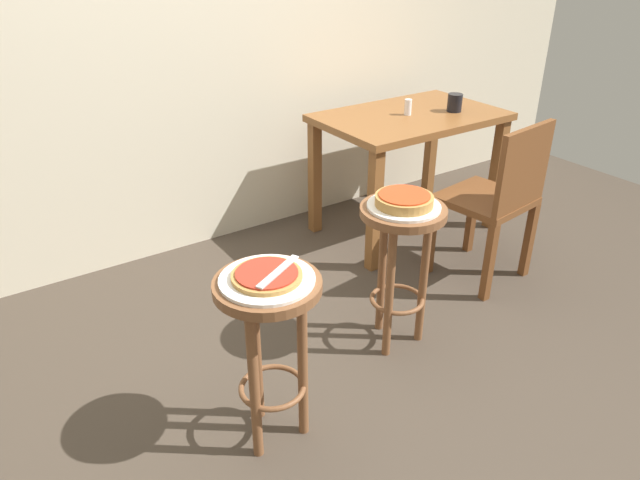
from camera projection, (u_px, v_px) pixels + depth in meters
ground_plane at (369, 398)px, 2.33m from camera, size 6.00×6.00×0.00m
stool_foreground at (269, 327)px, 1.95m from camera, size 0.35×0.35×0.66m
serving_plate_foreground at (267, 279)px, 1.86m from camera, size 0.31×0.31×0.01m
pizza_foreground at (267, 275)px, 1.85m from camera, size 0.23×0.23×0.02m
stool_middle at (401, 247)px, 2.44m from camera, size 0.35×0.35×0.66m
serving_plate_middle at (404, 206)px, 2.35m from camera, size 0.30×0.30×0.01m
pizza_middle at (404, 200)px, 2.34m from camera, size 0.23×0.23×0.05m
dining_table at (409, 133)px, 3.38m from camera, size 1.03×0.66×0.72m
cup_near_edge at (455, 103)px, 3.35m from camera, size 0.08×0.08×0.10m
condiment_shaker at (408, 107)px, 3.29m from camera, size 0.04×0.04×0.09m
wooden_chair at (497, 197)px, 2.92m from camera, size 0.45×0.45×0.85m
pizza_server_knife at (278, 271)px, 1.85m from camera, size 0.21×0.12×0.01m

